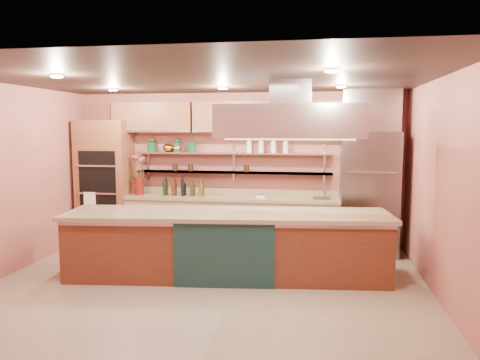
% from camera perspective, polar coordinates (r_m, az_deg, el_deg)
% --- Properties ---
extents(floor, '(6.00, 5.00, 0.02)m').
position_cam_1_polar(floor, '(6.56, -4.17, -12.99)').
color(floor, gray).
rests_on(floor, ground).
extents(ceiling, '(6.00, 5.00, 0.02)m').
position_cam_1_polar(ceiling, '(6.22, -4.39, 12.24)').
color(ceiling, black).
rests_on(ceiling, wall_back).
extents(wall_back, '(6.00, 0.04, 2.80)m').
position_cam_1_polar(wall_back, '(8.67, -0.40, 1.34)').
color(wall_back, '#A8584F').
rests_on(wall_back, floor).
extents(wall_front, '(6.00, 0.04, 2.80)m').
position_cam_1_polar(wall_front, '(3.88, -13.00, -5.16)').
color(wall_front, '#A8584F').
rests_on(wall_front, floor).
extents(wall_left, '(0.04, 5.00, 2.80)m').
position_cam_1_polar(wall_left, '(7.52, -27.08, -0.14)').
color(wall_left, '#A8584F').
rests_on(wall_left, floor).
extents(wall_right, '(0.04, 5.00, 2.80)m').
position_cam_1_polar(wall_right, '(6.26, 23.52, -1.17)').
color(wall_right, '#A8584F').
rests_on(wall_right, floor).
extents(oven_stack, '(0.95, 0.64, 2.30)m').
position_cam_1_polar(oven_stack, '(9.13, -16.08, -0.23)').
color(oven_stack, brown).
rests_on(oven_stack, floor).
extents(refrigerator, '(0.95, 0.72, 2.10)m').
position_cam_1_polar(refrigerator, '(8.28, 15.42, -1.57)').
color(refrigerator, slate).
rests_on(refrigerator, floor).
extents(back_counter, '(3.84, 0.64, 0.93)m').
position_cam_1_polar(back_counter, '(8.52, -1.07, -5.11)').
color(back_counter, tan).
rests_on(back_counter, floor).
extents(wall_shelf_lower, '(3.60, 0.26, 0.03)m').
position_cam_1_polar(wall_shelf_lower, '(8.56, -0.88, 0.93)').
color(wall_shelf_lower, '#B6B8BE').
rests_on(wall_shelf_lower, wall_back).
extents(wall_shelf_upper, '(3.60, 0.26, 0.03)m').
position_cam_1_polar(wall_shelf_upper, '(8.53, -0.88, 3.27)').
color(wall_shelf_upper, '#B6B8BE').
rests_on(wall_shelf_upper, wall_back).
extents(upper_cabinets, '(4.60, 0.36, 0.55)m').
position_cam_1_polar(upper_cabinets, '(8.46, -0.61, 7.65)').
color(upper_cabinets, brown).
rests_on(upper_cabinets, wall_back).
extents(range_hood, '(2.00, 1.00, 0.45)m').
position_cam_1_polar(range_hood, '(6.53, 6.21, 7.10)').
color(range_hood, '#B6B8BE').
rests_on(range_hood, ceiling).
extents(ceiling_downlights, '(4.00, 2.80, 0.02)m').
position_cam_1_polar(ceiling_downlights, '(6.41, -3.95, 11.80)').
color(ceiling_downlights, '#FFE5A5').
rests_on(ceiling_downlights, ceiling).
extents(island, '(4.64, 1.46, 0.95)m').
position_cam_1_polar(island, '(6.85, -1.58, -7.87)').
color(island, brown).
rests_on(island, floor).
extents(flower_vase, '(0.21, 0.21, 0.32)m').
position_cam_1_polar(flower_vase, '(8.85, -12.22, -0.72)').
color(flower_vase, '#5D140E').
rests_on(flower_vase, back_counter).
extents(oil_bottle_cluster, '(0.82, 0.30, 0.26)m').
position_cam_1_polar(oil_bottle_cluster, '(8.58, -6.91, -1.05)').
color(oil_bottle_cluster, black).
rests_on(oil_bottle_cluster, back_counter).
extents(kitchen_scale, '(0.17, 0.15, 0.08)m').
position_cam_1_polar(kitchen_scale, '(8.31, 2.56, -1.88)').
color(kitchen_scale, white).
rests_on(kitchen_scale, back_counter).
extents(bar_faucet, '(0.03, 0.03, 0.20)m').
position_cam_1_polar(bar_faucet, '(8.34, 10.30, -1.51)').
color(bar_faucet, silver).
rests_on(bar_faucet, back_counter).
extents(copper_kettle, '(0.21, 0.21, 0.15)m').
position_cam_1_polar(copper_kettle, '(8.83, -8.76, 3.91)').
color(copper_kettle, orange).
rests_on(copper_kettle, wall_shelf_upper).
extents(green_canister, '(0.18, 0.18, 0.19)m').
position_cam_1_polar(green_canister, '(8.69, -5.89, 4.02)').
color(green_canister, '#0E4524').
rests_on(green_canister, wall_shelf_upper).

